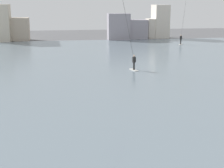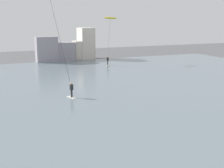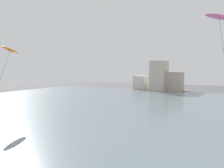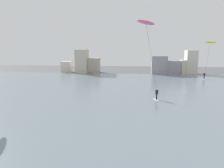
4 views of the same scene
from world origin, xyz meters
name	(u,v)px [view 3 (image 3 of 4)]	position (x,y,z in m)	size (l,w,h in m)	color
water_bay	(211,116)	(0.00, 30.50, 0.05)	(84.00, 52.00, 0.10)	slate
kitesurfer_pink	(220,25)	(0.96, 29.04, 9.85)	(3.59, 3.67, 11.11)	silver
kitesurfer_orange	(8,57)	(-20.51, 20.37, 6.70)	(1.59, 5.37, 8.01)	silver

